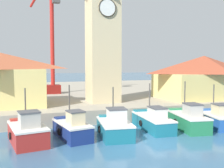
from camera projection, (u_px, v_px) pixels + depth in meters
name	position (u px, v px, depth m)	size (l,w,h in m)	color
ground_plane	(150.00, 142.00, 18.27)	(300.00, 300.00, 0.00)	#386689
quay_wharf	(76.00, 94.00, 42.93)	(120.00, 40.00, 1.32)	#A89E89
fishing_boat_far_left	(27.00, 132.00, 17.97)	(2.78, 4.54, 3.76)	#AD2823
fishing_boat_left_outer	(72.00, 128.00, 19.19)	(2.47, 4.34, 3.90)	navy
fishing_boat_left_inner	(115.00, 127.00, 19.60)	(2.71, 4.50, 3.70)	#196B7F
fishing_boat_mid_left	(153.00, 121.00, 21.85)	(2.17, 5.37, 3.81)	#196B7F
fishing_boat_center	(188.00, 120.00, 22.00)	(2.65, 5.13, 3.98)	#237A4C
fishing_boat_mid_right	(217.00, 119.00, 22.69)	(2.65, 4.42, 3.66)	#2356A8
clock_tower	(103.00, 35.00, 28.38)	(3.69, 3.69, 15.46)	beige
warehouse_right	(204.00, 76.00, 32.19)	(11.28, 7.10, 5.16)	#E5D17A
port_crane_near	(52.00, 51.00, 36.89)	(3.78, 7.47, 17.13)	maroon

